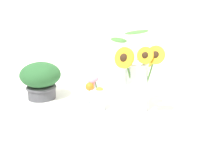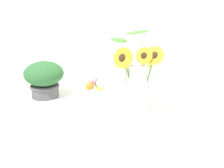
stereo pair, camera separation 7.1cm
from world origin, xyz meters
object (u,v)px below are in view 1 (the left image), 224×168
serving_tray (112,110)px  potted_plant (41,79)px  mason_jar_sunflowers (136,81)px  vase_small_center (97,96)px  vase_bulb_right (93,92)px

serving_tray → potted_plant: 0.44m
serving_tray → mason_jar_sunflowers: (0.11, 0.03, 0.15)m
vase_small_center → vase_bulb_right: bearing=135.2°
serving_tray → mason_jar_sunflowers: 0.19m
mason_jar_sunflowers → vase_bulb_right: 0.25m
mason_jar_sunflowers → vase_bulb_right: mason_jar_sunflowers is taller
vase_bulb_right → potted_plant: potted_plant is taller
serving_tray → potted_plant: size_ratio=1.93×
mason_jar_sunflowers → potted_plant: bearing=-171.8°
serving_tray → potted_plant: bearing=-174.1°
serving_tray → vase_bulb_right: 0.14m
mason_jar_sunflowers → potted_plant: (-0.54, -0.08, -0.05)m
mason_jar_sunflowers → potted_plant: size_ratio=1.71×
vase_small_center → vase_bulb_right: 0.11m
mason_jar_sunflowers → vase_small_center: 0.20m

